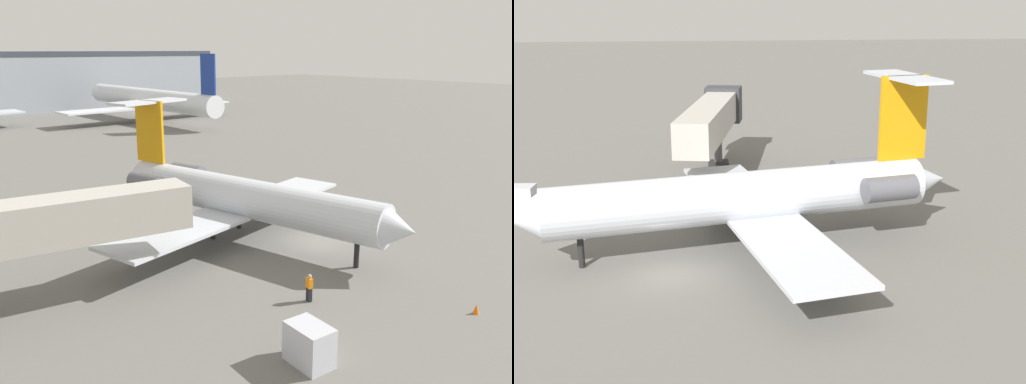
# 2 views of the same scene
# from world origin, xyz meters

# --- Properties ---
(ground_plane) EXTENTS (400.00, 400.00, 0.10)m
(ground_plane) POSITION_xyz_m (0.00, 0.00, -0.05)
(ground_plane) COLOR #66635E
(regional_jet) EXTENTS (24.28, 26.91, 10.01)m
(regional_jet) POSITION_xyz_m (-3.63, 5.01, 3.31)
(regional_jet) COLOR silver
(regional_jet) RESTS_ON ground_plane
(jet_bridge) EXTENTS (18.50, 6.09, 6.61)m
(jet_bridge) POSITION_xyz_m (-21.07, 3.03, 4.92)
(jet_bridge) COLOR #B7B2A8
(jet_bridge) RESTS_ON ground_plane
(ground_crew_marshaller) EXTENTS (0.35, 0.45, 1.69)m
(ground_crew_marshaller) POSITION_xyz_m (-7.55, -6.36, 0.86)
(ground_crew_marshaller) COLOR black
(ground_crew_marshaller) RESTS_ON ground_plane
(cargo_container_uld) EXTENTS (1.69, 2.29, 1.95)m
(cargo_container_uld) POSITION_xyz_m (-12.17, -10.80, 0.97)
(cargo_container_uld) COLOR silver
(cargo_container_uld) RESTS_ON ground_plane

